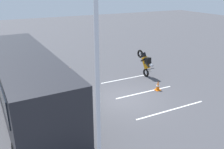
{
  "coord_description": "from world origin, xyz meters",
  "views": [
    {
      "loc": [
        -11.02,
        6.28,
        6.26
      ],
      "look_at": [
        1.37,
        0.04,
        1.1
      ],
      "focal_mm": 38.67,
      "sensor_mm": 36.0,
      "label": 1
    }
  ],
  "objects_px": {
    "tour_bus": "(27,85)",
    "flagpole": "(98,128)",
    "spectator_far_left": "(75,93)",
    "traffic_cone": "(158,86)",
    "spectator_centre": "(70,78)",
    "stunt_motorcycle": "(146,62)",
    "parked_motorcycle_silver": "(56,83)",
    "spectator_left": "(75,85)"
  },
  "relations": [
    {
      "from": "tour_bus",
      "to": "spectator_far_left",
      "type": "xyz_separation_m",
      "value": [
        -0.8,
        -2.21,
        -0.57
      ]
    },
    {
      "from": "parked_motorcycle_silver",
      "to": "spectator_centre",
      "type": "bearing_deg",
      "value": -151.95
    },
    {
      "from": "traffic_cone",
      "to": "tour_bus",
      "type": "bearing_deg",
      "value": 86.49
    },
    {
      "from": "parked_motorcycle_silver",
      "to": "spectator_left",
      "type": "bearing_deg",
      "value": -165.13
    },
    {
      "from": "tour_bus",
      "to": "parked_motorcycle_silver",
      "type": "xyz_separation_m",
      "value": [
        2.39,
        -1.97,
        -1.16
      ]
    },
    {
      "from": "spectator_far_left",
      "to": "traffic_cone",
      "type": "distance_m",
      "value": 5.57
    },
    {
      "from": "spectator_centre",
      "to": "parked_motorcycle_silver",
      "type": "xyz_separation_m",
      "value": [
        1.09,
        0.58,
        -0.6
      ]
    },
    {
      "from": "tour_bus",
      "to": "spectator_centre",
      "type": "relative_size",
      "value": 5.73
    },
    {
      "from": "flagpole",
      "to": "traffic_cone",
      "type": "bearing_deg",
      "value": -44.3
    },
    {
      "from": "spectator_centre",
      "to": "traffic_cone",
      "type": "xyz_separation_m",
      "value": [
        -1.77,
        -5.16,
        -0.78
      ]
    },
    {
      "from": "spectator_far_left",
      "to": "spectator_centre",
      "type": "height_order",
      "value": "spectator_centre"
    },
    {
      "from": "stunt_motorcycle",
      "to": "flagpole",
      "type": "relative_size",
      "value": 0.26
    },
    {
      "from": "parked_motorcycle_silver",
      "to": "tour_bus",
      "type": "bearing_deg",
      "value": 140.4
    },
    {
      "from": "parked_motorcycle_silver",
      "to": "stunt_motorcycle",
      "type": "bearing_deg",
      "value": -93.46
    },
    {
      "from": "spectator_centre",
      "to": "traffic_cone",
      "type": "distance_m",
      "value": 5.51
    },
    {
      "from": "stunt_motorcycle",
      "to": "flagpole",
      "type": "height_order",
      "value": "flagpole"
    },
    {
      "from": "spectator_centre",
      "to": "traffic_cone",
      "type": "relative_size",
      "value": 2.87
    },
    {
      "from": "stunt_motorcycle",
      "to": "parked_motorcycle_silver",
      "type": "bearing_deg",
      "value": 86.54
    },
    {
      "from": "flagpole",
      "to": "spectator_centre",
      "type": "bearing_deg",
      "value": -13.14
    },
    {
      "from": "parked_motorcycle_silver",
      "to": "traffic_cone",
      "type": "distance_m",
      "value": 6.42
    },
    {
      "from": "traffic_cone",
      "to": "spectator_centre",
      "type": "bearing_deg",
      "value": 71.12
    },
    {
      "from": "spectator_centre",
      "to": "flagpole",
      "type": "relative_size",
      "value": 0.24
    },
    {
      "from": "stunt_motorcycle",
      "to": "spectator_far_left",
      "type": "bearing_deg",
      "value": 114.28
    },
    {
      "from": "tour_bus",
      "to": "spectator_left",
      "type": "height_order",
      "value": "tour_bus"
    },
    {
      "from": "spectator_centre",
      "to": "traffic_cone",
      "type": "height_order",
      "value": "spectator_centre"
    },
    {
      "from": "tour_bus",
      "to": "traffic_cone",
      "type": "relative_size",
      "value": 16.44
    },
    {
      "from": "spectator_far_left",
      "to": "traffic_cone",
      "type": "bearing_deg",
      "value": -86.59
    },
    {
      "from": "flagpole",
      "to": "spectator_left",
      "type": "bearing_deg",
      "value": -14.63
    },
    {
      "from": "parked_motorcycle_silver",
      "to": "traffic_cone",
      "type": "relative_size",
      "value": 3.25
    },
    {
      "from": "tour_bus",
      "to": "flagpole",
      "type": "height_order",
      "value": "flagpole"
    },
    {
      "from": "spectator_centre",
      "to": "stunt_motorcycle",
      "type": "distance_m",
      "value": 5.9
    },
    {
      "from": "tour_bus",
      "to": "parked_motorcycle_silver",
      "type": "height_order",
      "value": "tour_bus"
    },
    {
      "from": "spectator_centre",
      "to": "flagpole",
      "type": "bearing_deg",
      "value": 166.86
    },
    {
      "from": "spectator_left",
      "to": "tour_bus",
      "type": "bearing_deg",
      "value": 95.62
    },
    {
      "from": "spectator_left",
      "to": "traffic_cone",
      "type": "height_order",
      "value": "spectator_left"
    },
    {
      "from": "tour_bus",
      "to": "flagpole",
      "type": "distance_m",
      "value": 8.25
    },
    {
      "from": "spectator_far_left",
      "to": "parked_motorcycle_silver",
      "type": "distance_m",
      "value": 3.25
    },
    {
      "from": "spectator_left",
      "to": "spectator_centre",
      "type": "bearing_deg",
      "value": -0.82
    },
    {
      "from": "tour_bus",
      "to": "traffic_cone",
      "type": "height_order",
      "value": "tour_bus"
    },
    {
      "from": "spectator_far_left",
      "to": "parked_motorcycle_silver",
      "type": "xyz_separation_m",
      "value": [
        3.19,
        0.24,
        -0.6
      ]
    },
    {
      "from": "stunt_motorcycle",
      "to": "flagpole",
      "type": "xyz_separation_m",
      "value": [
        -9.98,
        8.03,
        2.61
      ]
    },
    {
      "from": "stunt_motorcycle",
      "to": "traffic_cone",
      "type": "relative_size",
      "value": 3.08
    }
  ]
}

